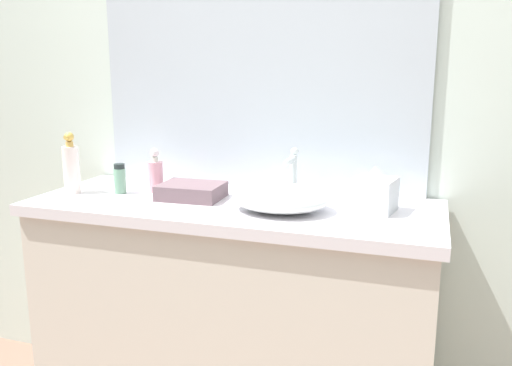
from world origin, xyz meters
TOP-DOWN VIEW (x-y plane):
  - bathroom_wall_rear at (0.00, 0.73)m, footprint 6.00×0.06m
  - vanity_counter at (-0.09, 0.41)m, footprint 1.44×0.55m
  - wall_mirror_panel at (-0.09, 0.69)m, footprint 1.29×0.01m
  - sink_basin at (0.09, 0.36)m, footprint 0.33×0.27m
  - faucet at (0.09, 0.52)m, footprint 0.03×0.13m
  - soap_dispenser at (-0.72, 0.36)m, footprint 0.06×0.06m
  - lotion_bottle at (-0.43, 0.48)m, footprint 0.06×0.06m
  - perfume_bottle at (-0.54, 0.41)m, footprint 0.04×0.04m
  - tissue_box at (0.39, 0.45)m, footprint 0.15×0.15m
  - folded_hand_towel at (-0.26, 0.42)m, footprint 0.23×0.18m

SIDE VIEW (x-z plane):
  - vanity_counter at x=-0.09m, z-range 0.00..0.91m
  - folded_hand_towel at x=-0.26m, z-range 0.91..0.96m
  - sink_basin at x=0.09m, z-range 0.91..1.00m
  - perfume_bottle at x=-0.54m, z-range 0.91..1.02m
  - tissue_box at x=0.39m, z-range 0.90..1.05m
  - lotion_bottle at x=-0.43m, z-range 0.89..1.06m
  - soap_dispenser at x=-0.72m, z-range 0.89..1.12m
  - faucet at x=0.09m, z-range 0.93..1.11m
  - bathroom_wall_rear at x=0.00m, z-range 0.00..2.60m
  - wall_mirror_panel at x=-0.09m, z-range 0.91..2.04m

